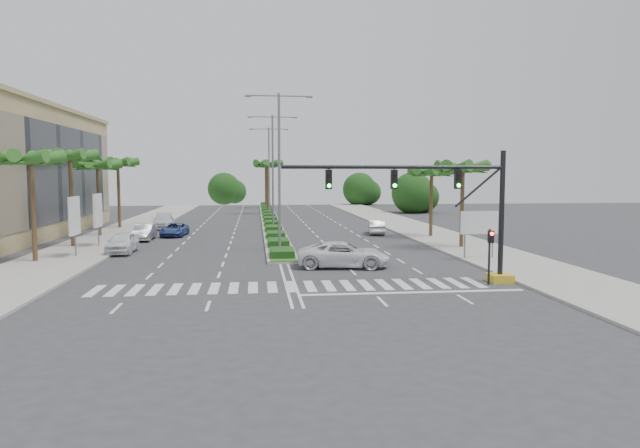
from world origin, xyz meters
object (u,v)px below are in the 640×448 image
object	(u,v)px
car_parked_a	(122,243)
car_parked_c	(174,230)
car_crossing	(344,255)
car_parked_b	(144,232)
car_right	(376,227)
car_parked_d	(164,221)

from	to	relation	value
car_parked_a	car_parked_c	bearing A→B (deg)	78.52
car_parked_a	car_crossing	world-z (taller)	car_crossing
car_parked_b	car_parked_a	bearing A→B (deg)	-90.26
car_parked_a	car_parked_b	distance (m)	8.39
car_parked_b	car_parked_c	size ratio (longest dim) A/B	0.97
car_parked_b	car_right	world-z (taller)	car_parked_b
car_parked_b	car_parked_d	bearing A→B (deg)	90.10
car_right	car_parked_c	bearing A→B (deg)	6.09
car_parked_a	car_right	bearing A→B (deg)	26.69
car_parked_a	car_parked_b	xyz separation A→B (m)	(0.03, 8.39, -0.06)
car_parked_d	car_crossing	world-z (taller)	car_crossing
car_parked_a	car_crossing	xyz separation A→B (m)	(15.51, -8.33, 0.02)
car_parked_c	car_parked_a	bearing A→B (deg)	-96.66
car_parked_c	car_crossing	bearing A→B (deg)	-51.97
car_parked_d	car_right	xyz separation A→B (m)	(21.80, -8.37, -0.10)
car_parked_d	car_right	size ratio (longest dim) A/B	1.30
car_right	car_parked_b	bearing A→B (deg)	14.54
car_parked_d	car_right	distance (m)	23.35
car_parked_c	car_parked_d	xyz separation A→B (m)	(-2.25, 7.99, 0.17)
car_right	car_crossing	bearing A→B (deg)	79.35
car_parked_b	car_crossing	xyz separation A→B (m)	(15.48, -16.71, 0.09)
car_parked_a	car_crossing	distance (m)	17.61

